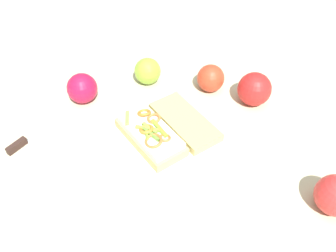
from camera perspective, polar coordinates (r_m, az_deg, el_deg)
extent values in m
plane|color=#C0BA96|center=(0.81, 0.00, -1.59)|extent=(2.00, 2.00, 0.00)
cylinder|color=white|center=(0.81, 0.00, -1.31)|extent=(0.28, 0.28, 0.01)
cube|color=tan|center=(0.78, -2.69, -1.82)|extent=(0.17, 0.09, 0.02)
cube|color=#E8EBCD|center=(0.77, -2.73, -0.89)|extent=(0.16, 0.08, 0.01)
torus|color=#B96632|center=(0.74, -2.29, -2.36)|extent=(0.05, 0.05, 0.02)
torus|color=#C57229|center=(0.80, -3.77, 2.10)|extent=(0.04, 0.04, 0.02)
torus|color=#B06B38|center=(0.74, -0.50, -1.86)|extent=(0.03, 0.03, 0.01)
torus|color=#BA7D2C|center=(0.76, -3.36, -0.57)|extent=(0.04, 0.04, 0.02)
torus|color=#C66C35|center=(0.78, -2.24, 1.20)|extent=(0.04, 0.04, 0.01)
cube|color=#7CB233|center=(0.75, -3.38, -1.15)|extent=(0.03, 0.02, 0.01)
cube|color=#87BA2F|center=(0.76, -1.40, -0.35)|extent=(0.06, 0.01, 0.01)
cube|color=#8EB441|center=(0.76, -3.02, -0.53)|extent=(0.04, 0.04, 0.01)
cube|color=#7EA349|center=(0.79, -6.43, 1.27)|extent=(0.04, 0.03, 0.01)
cube|color=#6E9F39|center=(0.75, -2.73, -1.31)|extent=(0.05, 0.02, 0.01)
cube|color=#83B441|center=(0.76, -3.08, -0.12)|extent=(0.04, 0.02, 0.01)
cube|color=tan|center=(0.82, 2.56, 0.78)|extent=(0.18, 0.08, 0.02)
sphere|color=red|center=(0.92, 6.72, 7.48)|extent=(0.09, 0.09, 0.07)
sphere|color=red|center=(0.73, 24.94, -9.86)|extent=(0.11, 0.11, 0.08)
sphere|color=#BE133A|center=(0.91, -13.35, 5.80)|extent=(0.10, 0.10, 0.07)
sphere|color=#8CBF34|center=(0.94, -3.24, 8.61)|extent=(0.10, 0.10, 0.07)
sphere|color=red|center=(0.90, 13.43, 5.67)|extent=(0.11, 0.11, 0.08)
cube|color=silver|center=(0.87, -19.44, -0.79)|extent=(0.04, 0.08, 0.00)
cube|color=#33211C|center=(0.85, -22.71, -2.90)|extent=(0.03, 0.05, 0.02)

